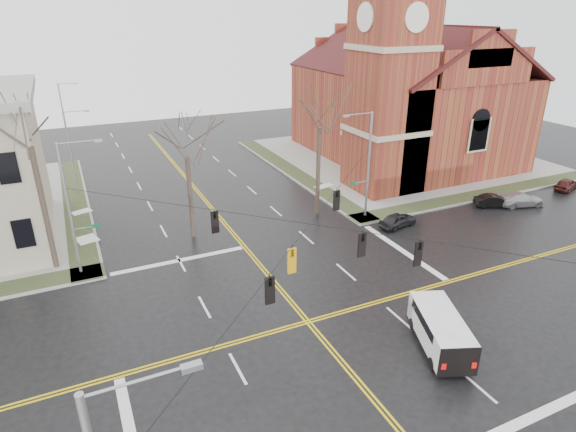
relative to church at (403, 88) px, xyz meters
name	(u,v)px	position (x,y,z in m)	size (l,w,h in m)	color
ground	(308,322)	(-24.76, -24.78, -8.43)	(120.00, 120.00, 0.00)	black
sidewalks	(308,321)	(-24.76, -24.78, -8.36)	(80.00, 80.00, 0.17)	gray
road_markings	(308,322)	(-24.76, -24.78, -8.43)	(100.00, 100.00, 0.01)	gold
church	(403,88)	(0.00, 0.00, 0.00)	(24.28, 27.48, 27.50)	maroon
signal_pole_ne	(367,162)	(-13.44, -13.28, -3.48)	(2.75, 0.22, 9.00)	gray
signal_pole_nw	(71,206)	(-36.09, -13.28, -3.48)	(2.75, 0.22, 9.00)	gray
span_wires	(310,224)	(-24.76, -24.78, -2.23)	(23.02, 23.02, 0.03)	black
traffic_signals	(315,242)	(-24.76, -25.45, -2.98)	(8.21, 8.26, 1.30)	black
streetlight_north_a	(72,150)	(-35.42, 3.22, -3.97)	(2.30, 0.20, 8.00)	gray
streetlight_north_b	(64,112)	(-35.42, 23.22, -3.97)	(2.30, 0.20, 8.00)	gray
cargo_van	(439,327)	(-19.44, -29.56, -7.28)	(3.72, 5.46, 1.95)	white
parked_car_a	(398,220)	(-11.96, -16.10, -7.84)	(1.40, 3.47, 1.18)	black
parked_car_b	(494,201)	(-1.31, -16.25, -7.86)	(1.21, 3.46, 1.14)	black
parked_car_c	(521,199)	(1.09, -17.07, -7.81)	(1.75, 4.31, 1.25)	#A9A9AB
parked_car_d	(567,184)	(8.82, -15.93, -7.84)	(1.40, 3.48, 1.19)	#401612
tree_nw_far	(29,138)	(-37.76, -11.80, 0.83)	(4.00, 4.00, 12.82)	#3A2D25
tree_nw_near	(186,151)	(-27.82, -10.95, -1.39)	(4.00, 4.00, 9.70)	#3A2D25
tree_ne	(319,121)	(-16.81, -11.07, -0.20)	(4.00, 4.00, 11.38)	#3A2D25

